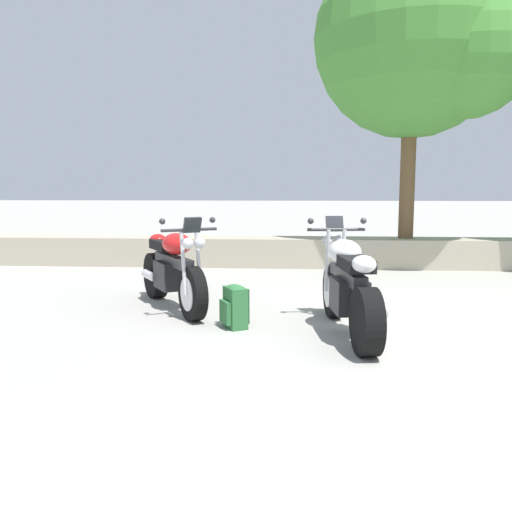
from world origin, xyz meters
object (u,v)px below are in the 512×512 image
(motorcycle_red_near_left, at_px, (173,270))
(rider_backpack, at_px, (235,306))
(leafy_tree_far_left, at_px, (423,41))
(motorcycle_white_centre, at_px, (348,287))

(motorcycle_red_near_left, bearing_deg, rider_backpack, -44.66)
(motorcycle_red_near_left, distance_m, rider_backpack, 1.25)
(leafy_tree_far_left, bearing_deg, rider_backpack, -122.29)
(rider_backpack, relative_size, leafy_tree_far_left, 0.09)
(motorcycle_red_near_left, bearing_deg, motorcycle_white_centre, -25.52)
(motorcycle_white_centre, bearing_deg, leafy_tree_far_left, 69.97)
(rider_backpack, xyz_separation_m, leafy_tree_far_left, (2.91, 4.61, 3.88))
(motorcycle_white_centre, height_order, rider_backpack, motorcycle_white_centre)
(leafy_tree_far_left, bearing_deg, motorcycle_white_centre, -110.03)
(motorcycle_white_centre, bearing_deg, motorcycle_red_near_left, 154.48)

